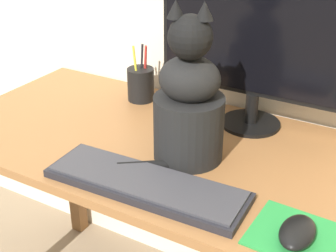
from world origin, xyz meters
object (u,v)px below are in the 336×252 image
(pen_cup, at_px, (141,84))
(monitor, at_px, (257,49))
(computer_mouse_right, at_px, (297,232))
(cat, at_px, (189,104))
(keyboard, at_px, (146,184))

(pen_cup, bearing_deg, monitor, 0.65)
(computer_mouse_right, height_order, cat, cat)
(computer_mouse_right, relative_size, pen_cup, 0.61)
(cat, distance_m, pen_cup, 0.39)
(computer_mouse_right, xyz_separation_m, cat, (-0.33, 0.17, 0.13))
(monitor, xyz_separation_m, pen_cup, (-0.37, -0.00, -0.17))
(monitor, relative_size, keyboard, 1.18)
(cat, bearing_deg, computer_mouse_right, -43.21)
(pen_cup, bearing_deg, computer_mouse_right, -33.75)
(computer_mouse_right, relative_size, cat, 0.28)
(cat, bearing_deg, pen_cup, 125.10)
(keyboard, distance_m, pen_cup, 0.50)
(keyboard, height_order, computer_mouse_right, computer_mouse_right)
(monitor, distance_m, keyboard, 0.48)
(keyboard, distance_m, cat, 0.22)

